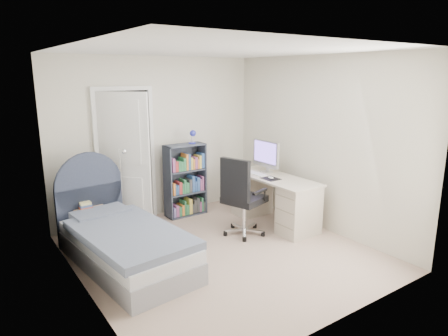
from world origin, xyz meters
TOP-DOWN VIEW (x-y plane):
  - room_shell at (0.00, 0.00)m, footprint 3.50×3.70m
  - door at (-0.64, 1.57)m, footprint 0.92×0.65m
  - bed at (-1.14, 0.44)m, footprint 1.13×2.09m
  - nightstand at (-1.29, 1.30)m, footprint 0.40×0.40m
  - floor_lamp at (-0.79, 1.30)m, footprint 0.18×0.18m
  - bookcase at (0.34, 1.52)m, footprint 0.65×0.28m
  - desk at (1.24, 0.43)m, footprint 0.60×1.50m
  - office_chair at (0.52, 0.31)m, footprint 0.63×0.65m

SIDE VIEW (x-z plane):
  - bed at x=-1.14m, z-range -0.34..0.90m
  - nightstand at x=-1.29m, z-range 0.09..0.68m
  - desk at x=1.24m, z-range -0.21..1.02m
  - floor_lamp at x=-0.79m, z-range -0.11..1.12m
  - bookcase at x=0.34m, z-range -0.15..1.22m
  - office_chair at x=0.52m, z-range 0.06..1.19m
  - door at x=-0.64m, z-range 0.00..2.06m
  - room_shell at x=0.00m, z-range -0.05..2.55m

